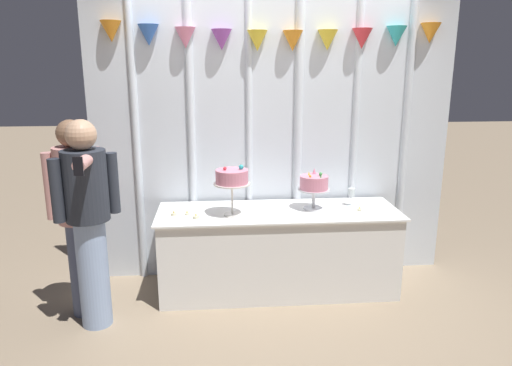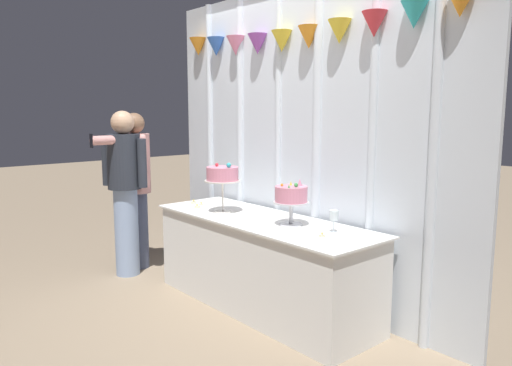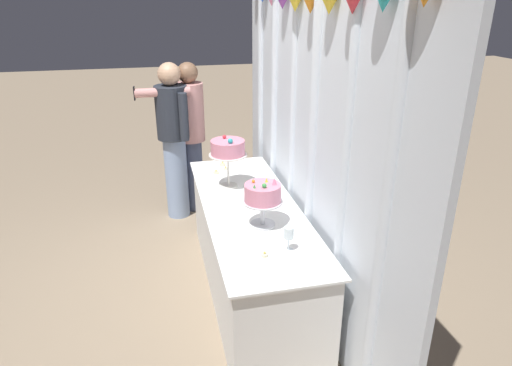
# 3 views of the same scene
# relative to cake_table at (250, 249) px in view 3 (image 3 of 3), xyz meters

# --- Properties ---
(ground_plane) EXTENTS (24.00, 24.00, 0.00)m
(ground_plane) POSITION_rel_cake_table_xyz_m (0.00, -0.10, -0.37)
(ground_plane) COLOR gray
(draped_curtain) EXTENTS (3.25, 0.17, 2.59)m
(draped_curtain) POSITION_rel_cake_table_xyz_m (-0.00, 0.39, 1.03)
(draped_curtain) COLOR silver
(draped_curtain) RESTS_ON ground_plane
(cake_table) EXTENTS (2.06, 0.68, 0.73)m
(cake_table) POSITION_rel_cake_table_xyz_m (0.00, 0.00, 0.00)
(cake_table) COLOR white
(cake_table) RESTS_ON ground_plane
(cake_display_nearleft) EXTENTS (0.30, 0.30, 0.42)m
(cake_display_nearleft) POSITION_rel_cake_table_xyz_m (-0.40, -0.09, 0.68)
(cake_display_nearleft) COLOR silver
(cake_display_nearleft) RESTS_ON cake_table
(cake_display_nearright) EXTENTS (0.27, 0.27, 0.34)m
(cake_display_nearright) POSITION_rel_cake_table_xyz_m (0.31, 0.02, 0.59)
(cake_display_nearright) COLOR silver
(cake_display_nearright) RESTS_ON cake_table
(wine_glass) EXTENTS (0.06, 0.06, 0.16)m
(wine_glass) POSITION_rel_cake_table_xyz_m (0.66, 0.09, 0.48)
(wine_glass) COLOR silver
(wine_glass) RESTS_ON cake_table
(tealight_far_left) EXTENTS (0.05, 0.05, 0.04)m
(tealight_far_left) POSITION_rel_cake_table_xyz_m (-0.88, -0.06, 0.38)
(tealight_far_left) COLOR beige
(tealight_far_left) RESTS_ON cake_table
(tealight_near_left) EXTENTS (0.04, 0.04, 0.03)m
(tealight_near_left) POSITION_rel_cake_table_xyz_m (-0.77, -0.05, 0.37)
(tealight_near_left) COLOR beige
(tealight_near_left) RESTS_ON cake_table
(tealight_near_right) EXTENTS (0.05, 0.05, 0.04)m
(tealight_near_right) POSITION_rel_cake_table_xyz_m (-0.69, -0.15, 0.38)
(tealight_near_right) COLOR beige
(tealight_near_right) RESTS_ON cake_table
(tealight_far_right) EXTENTS (0.04, 0.04, 0.03)m
(tealight_far_right) POSITION_rel_cake_table_xyz_m (0.69, -0.06, 0.37)
(tealight_far_right) COLOR beige
(tealight_far_right) RESTS_ON cake_table
(guest_girl_blue_dress) EXTENTS (0.45, 0.66, 1.55)m
(guest_girl_blue_dress) POSITION_rel_cake_table_xyz_m (-1.58, -0.28, 0.51)
(guest_girl_blue_dress) COLOR #4C5675
(guest_girl_blue_dress) RESTS_ON ground_plane
(guest_man_dark_suit) EXTENTS (0.43, 0.43, 1.58)m
(guest_man_dark_suit) POSITION_rel_cake_table_xyz_m (-1.46, -0.45, 0.50)
(guest_man_dark_suit) COLOR #93ADD6
(guest_man_dark_suit) RESTS_ON ground_plane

